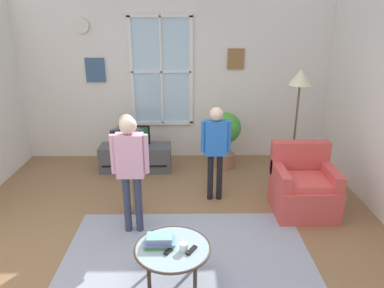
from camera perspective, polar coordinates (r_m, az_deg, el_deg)
ground_plane at (r=4.05m, az=-3.74°, el=-17.21°), size 5.87×6.34×0.02m
back_wall at (r=6.24m, az=-2.85°, el=10.57°), size 5.27×0.17×2.83m
area_rug at (r=3.81m, az=-0.70°, el=-19.67°), size 2.64×2.19×0.01m
tv_stand at (r=5.96m, az=-9.01°, el=-2.19°), size 1.16×0.42×0.43m
television at (r=5.82m, az=-9.22°, el=1.40°), size 0.50×0.08×0.34m
armchair at (r=4.87m, az=17.37°, el=-6.69°), size 0.76×0.74×0.87m
coffee_table at (r=3.44m, az=-3.13°, el=-16.60°), size 0.72×0.72×0.42m
book_stack at (r=3.45m, az=-5.22°, el=-15.13°), size 0.28×0.20×0.10m
cup at (r=3.36m, az=-1.32°, el=-16.21°), size 0.08×0.08×0.08m
remote_near_books at (r=3.38m, az=-3.66°, el=-16.60°), size 0.10×0.14×0.02m
remote_near_cup at (r=3.37m, az=-0.07°, el=-16.67°), size 0.11×0.14×0.02m
person_pink_shirt at (r=4.04m, az=-9.87°, el=-2.92°), size 0.43×0.19×1.41m
person_black_shirt at (r=4.42m, az=-10.15°, el=-1.57°), size 0.40×0.18×1.33m
person_blue_shirt at (r=4.74m, az=3.81°, el=0.10°), size 0.40×0.18×1.32m
potted_plant_by_window at (r=5.91m, az=5.42°, el=1.70°), size 0.50×0.50×0.94m
floor_lamp at (r=5.24m, az=16.82°, el=8.36°), size 0.32×0.32×1.74m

